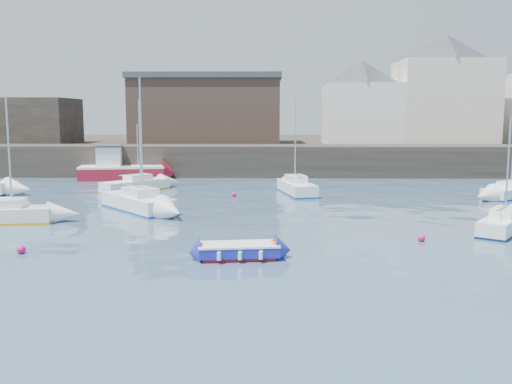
{
  "coord_description": "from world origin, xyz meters",
  "views": [
    {
      "loc": [
        0.6,
        -21.43,
        6.1
      ],
      "look_at": [
        0.0,
        12.0,
        1.5
      ],
      "focal_mm": 40.0,
      "sensor_mm": 36.0,
      "label": 1
    }
  ],
  "objects_px": {
    "blue_dinghy": "(239,250)",
    "buoy_far": "(234,197)",
    "fishing_boat": "(119,169)",
    "sailboat_h": "(135,185)",
    "sailboat_c": "(502,224)",
    "buoy_mid": "(421,242)",
    "sailboat_b": "(138,202)",
    "sailboat_a": "(3,214)",
    "sailboat_f": "(297,187)",
    "buoy_near": "(21,254)"
  },
  "relations": [
    {
      "from": "sailboat_f",
      "to": "buoy_near",
      "type": "xyz_separation_m",
      "value": [
        -13.11,
        -19.07,
        -0.51
      ]
    },
    {
      "from": "fishing_boat",
      "to": "buoy_near",
      "type": "xyz_separation_m",
      "value": [
        2.98,
        -28.63,
        -1.0
      ]
    },
    {
      "from": "blue_dinghy",
      "to": "buoy_near",
      "type": "bearing_deg",
      "value": 175.79
    },
    {
      "from": "sailboat_a",
      "to": "buoy_near",
      "type": "height_order",
      "value": "sailboat_a"
    },
    {
      "from": "sailboat_h",
      "to": "sailboat_f",
      "type": "bearing_deg",
      "value": -7.18
    },
    {
      "from": "fishing_boat",
      "to": "sailboat_h",
      "type": "bearing_deg",
      "value": -67.44
    },
    {
      "from": "blue_dinghy",
      "to": "sailboat_h",
      "type": "xyz_separation_m",
      "value": [
        -9.28,
        21.38,
        0.11
      ]
    },
    {
      "from": "buoy_near",
      "to": "buoy_mid",
      "type": "distance_m",
      "value": 18.45
    },
    {
      "from": "sailboat_a",
      "to": "sailboat_f",
      "type": "height_order",
      "value": "sailboat_f"
    },
    {
      "from": "sailboat_c",
      "to": "buoy_far",
      "type": "bearing_deg",
      "value": 138.79
    },
    {
      "from": "buoy_near",
      "to": "blue_dinghy",
      "type": "bearing_deg",
      "value": -4.21
    },
    {
      "from": "sailboat_c",
      "to": "buoy_far",
      "type": "height_order",
      "value": "sailboat_c"
    },
    {
      "from": "buoy_far",
      "to": "sailboat_h",
      "type": "bearing_deg",
      "value": 159.04
    },
    {
      "from": "sailboat_a",
      "to": "buoy_far",
      "type": "height_order",
      "value": "sailboat_a"
    },
    {
      "from": "blue_dinghy",
      "to": "sailboat_b",
      "type": "relative_size",
      "value": 0.43
    },
    {
      "from": "buoy_far",
      "to": "fishing_boat",
      "type": "bearing_deg",
      "value": 135.81
    },
    {
      "from": "blue_dinghy",
      "to": "sailboat_a",
      "type": "height_order",
      "value": "sailboat_a"
    },
    {
      "from": "buoy_far",
      "to": "sailboat_f",
      "type": "bearing_deg",
      "value": 17.31
    },
    {
      "from": "blue_dinghy",
      "to": "buoy_mid",
      "type": "height_order",
      "value": "blue_dinghy"
    },
    {
      "from": "blue_dinghy",
      "to": "fishing_boat",
      "type": "distance_m",
      "value": 31.93
    },
    {
      "from": "sailboat_b",
      "to": "sailboat_f",
      "type": "xyz_separation_m",
      "value": [
        10.45,
        7.75,
        -0.03
      ]
    },
    {
      "from": "buoy_far",
      "to": "sailboat_c",
      "type": "bearing_deg",
      "value": -41.21
    },
    {
      "from": "sailboat_h",
      "to": "buoy_near",
      "type": "height_order",
      "value": "sailboat_h"
    },
    {
      "from": "sailboat_a",
      "to": "sailboat_c",
      "type": "height_order",
      "value": "sailboat_a"
    },
    {
      "from": "sailboat_c",
      "to": "blue_dinghy",
      "type": "bearing_deg",
      "value": -157.52
    },
    {
      "from": "fishing_boat",
      "to": "sailboat_f",
      "type": "xyz_separation_m",
      "value": [
        16.09,
        -9.57,
        -0.49
      ]
    },
    {
      "from": "sailboat_f",
      "to": "buoy_far",
      "type": "distance_m",
      "value": 4.99
    },
    {
      "from": "sailboat_b",
      "to": "buoy_mid",
      "type": "bearing_deg",
      "value": -28.88
    },
    {
      "from": "fishing_boat",
      "to": "sailboat_h",
      "type": "relative_size",
      "value": 1.13
    },
    {
      "from": "buoy_near",
      "to": "sailboat_f",
      "type": "bearing_deg",
      "value": 55.49
    },
    {
      "from": "sailboat_f",
      "to": "sailboat_h",
      "type": "height_order",
      "value": "sailboat_f"
    },
    {
      "from": "sailboat_b",
      "to": "sailboat_c",
      "type": "distance_m",
      "value": 21.32
    },
    {
      "from": "sailboat_c",
      "to": "buoy_mid",
      "type": "bearing_deg",
      "value": -155.87
    },
    {
      "from": "sailboat_c",
      "to": "sailboat_b",
      "type": "bearing_deg",
      "value": 162.27
    },
    {
      "from": "sailboat_b",
      "to": "buoy_near",
      "type": "distance_m",
      "value": 11.63
    },
    {
      "from": "buoy_near",
      "to": "sailboat_b",
      "type": "bearing_deg",
      "value": 76.81
    },
    {
      "from": "fishing_boat",
      "to": "buoy_far",
      "type": "bearing_deg",
      "value": -44.19
    },
    {
      "from": "sailboat_h",
      "to": "buoy_far",
      "type": "xyz_separation_m",
      "value": [
        8.05,
        -3.09,
        -0.47
      ]
    },
    {
      "from": "fishing_boat",
      "to": "sailboat_f",
      "type": "relative_size",
      "value": 1.12
    },
    {
      "from": "blue_dinghy",
      "to": "sailboat_h",
      "type": "distance_m",
      "value": 23.31
    },
    {
      "from": "sailboat_b",
      "to": "buoy_far",
      "type": "height_order",
      "value": "sailboat_b"
    },
    {
      "from": "sailboat_b",
      "to": "buoy_far",
      "type": "distance_m",
      "value": 8.51
    },
    {
      "from": "sailboat_c",
      "to": "buoy_far",
      "type": "relative_size",
      "value": 17.5
    },
    {
      "from": "sailboat_a",
      "to": "buoy_mid",
      "type": "height_order",
      "value": "sailboat_a"
    },
    {
      "from": "sailboat_f",
      "to": "buoy_mid",
      "type": "distance_m",
      "value": 17.15
    },
    {
      "from": "blue_dinghy",
      "to": "buoy_far",
      "type": "height_order",
      "value": "blue_dinghy"
    },
    {
      "from": "sailboat_b",
      "to": "sailboat_f",
      "type": "distance_m",
      "value": 13.02
    },
    {
      "from": "sailboat_f",
      "to": "sailboat_h",
      "type": "relative_size",
      "value": 1.01
    },
    {
      "from": "sailboat_h",
      "to": "sailboat_c",
      "type": "bearing_deg",
      "value": -35.01
    },
    {
      "from": "sailboat_f",
      "to": "buoy_near",
      "type": "relative_size",
      "value": 18.52
    }
  ]
}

